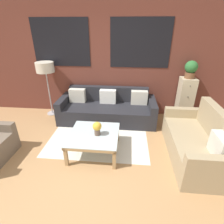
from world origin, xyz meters
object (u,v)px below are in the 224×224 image
Objects in this scene: coffee_table at (94,136)px; potted_plant at (191,69)px; floor_lamp at (45,69)px; couch_dark at (107,109)px; drawer_cabinet at (185,99)px; flower_vase at (97,128)px; settee_vintage at (197,143)px.

potted_plant is (2.00, 1.53, 0.94)m from coffee_table.
floor_lamp is 3.45× the size of potted_plant.
drawer_cabinet is at bearing 6.83° from couch_dark.
couch_dark is 1.94m from drawer_cabinet.
drawer_cabinet is 4.17× the size of flower_vase.
couch_dark is 2.17m from potted_plant.
floor_lamp is at bearing -179.31° from drawer_cabinet.
drawer_cabinet is (2.00, 1.53, 0.19)m from coffee_table.
floor_lamp reaches higher than couch_dark.
flower_vase is (1.53, -1.51, -0.66)m from floor_lamp.
floor_lamp is 3.52m from drawer_cabinet.
settee_vintage is 3.72m from floor_lamp.
drawer_cabinet is 0.75m from potted_plant.
flower_vase is at bearing -44.75° from floor_lamp.
couch_dark is at bearing 144.05° from settee_vintage.
coffee_table is (-1.85, -0.03, 0.03)m from settee_vintage.
couch_dark is at bearing -173.17° from drawer_cabinet.
potted_plant reaches higher than flower_vase.
settee_vintage reaches higher than couch_dark.
floor_lamp is (-1.45, 1.49, 0.87)m from coffee_table.
couch_dark is 1.69× the size of floor_lamp.
potted_plant is 2.58m from flower_vase.
floor_lamp is at bearing 135.25° from flower_vase.
potted_plant is at bearing 6.83° from couch_dark.
couch_dark is 2.19× the size of drawer_cabinet.
settee_vintage is 1.80m from flower_vase.
drawer_cabinet reaches higher than settee_vintage.
coffee_table is at bearing -142.54° from potted_plant.
drawer_cabinet is (1.91, 0.23, 0.25)m from couch_dark.
floor_lamp is 1.30× the size of drawer_cabinet.
flower_vase reaches higher than coffee_table.
drawer_cabinet reaches higher than couch_dark.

